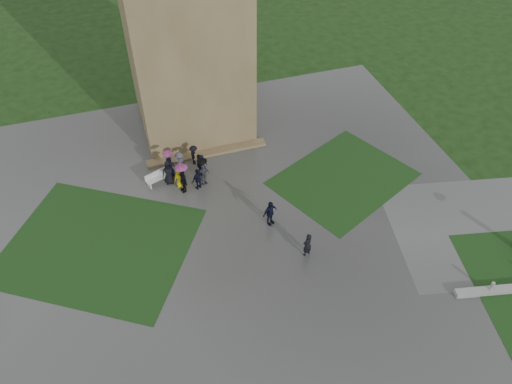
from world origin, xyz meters
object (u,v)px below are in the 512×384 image
object	(u,v)px
tower	(183,13)
pedestrian_near	(307,245)
pedestrian_mid	(270,213)
bench	(157,178)

from	to	relation	value
tower	pedestrian_near	size ratio (longest dim) A/B	10.20
pedestrian_mid	pedestrian_near	world-z (taller)	pedestrian_mid
bench	pedestrian_near	distance (m)	11.83
bench	pedestrian_mid	xyz separation A→B (m)	(6.24, -6.01, 0.46)
bench	pedestrian_near	bearing A→B (deg)	-71.40
pedestrian_mid	pedestrian_near	distance (m)	3.37
bench	pedestrian_mid	size ratio (longest dim) A/B	0.90
tower	pedestrian_mid	size ratio (longest dim) A/B	9.63
tower	pedestrian_mid	xyz separation A→B (m)	(2.17, -12.45, -8.05)
tower	bench	xyz separation A→B (m)	(-4.07, -6.44, -8.50)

